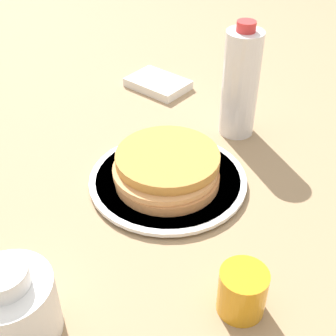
{
  "coord_description": "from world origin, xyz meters",
  "views": [
    {
      "loc": [
        0.49,
        -0.43,
        0.51
      ],
      "look_at": [
        0.02,
        -0.01,
        0.03
      ],
      "focal_mm": 50.0,
      "sensor_mm": 36.0,
      "label": 1
    }
  ],
  "objects": [
    {
      "name": "napkin",
      "position": [
        -0.26,
        0.2,
        0.01
      ],
      "size": [
        0.15,
        0.11,
        0.02
      ],
      "color": "white",
      "rests_on": "ground_plane"
    },
    {
      "name": "ground_plane",
      "position": [
        0.0,
        0.0,
        0.0
      ],
      "size": [
        4.0,
        4.0,
        0.0
      ],
      "primitive_type": "plane",
      "color": "#9E7F5B"
    },
    {
      "name": "cream_jug",
      "position": [
        0.11,
        -0.34,
        0.05
      ],
      "size": [
        0.11,
        0.11,
        0.11
      ],
      "color": "white",
      "rests_on": "ground_plane"
    },
    {
      "name": "juice_glass",
      "position": [
        0.27,
        -0.11,
        0.03
      ],
      "size": [
        0.06,
        0.06,
        0.07
      ],
      "color": "orange",
      "rests_on": "ground_plane"
    },
    {
      "name": "water_bottle_near",
      "position": [
        -0.01,
        0.2,
        0.11
      ],
      "size": [
        0.07,
        0.07,
        0.22
      ],
      "color": "white",
      "rests_on": "ground_plane"
    },
    {
      "name": "plate",
      "position": [
        0.02,
        -0.01,
        0.01
      ],
      "size": [
        0.27,
        0.27,
        0.01
      ],
      "color": "white",
      "rests_on": "ground_plane"
    },
    {
      "name": "pancake_stack",
      "position": [
        0.02,
        -0.02,
        0.03
      ],
      "size": [
        0.19,
        0.19,
        0.05
      ],
      "color": "#BE7D49",
      "rests_on": "plate"
    }
  ]
}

